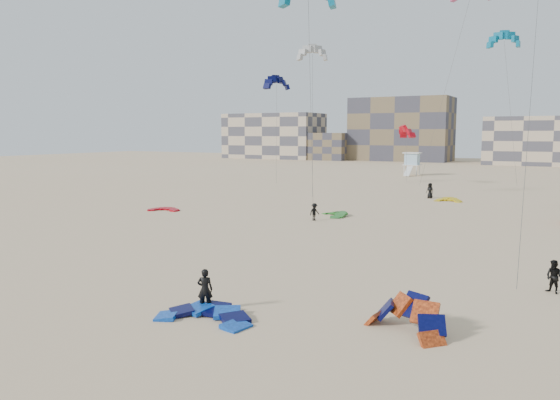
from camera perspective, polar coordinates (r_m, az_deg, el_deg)
The scene contains 19 objects.
ground at distance 28.11m, azimuth -5.92°, elevation -9.48°, with size 320.00×320.00×0.00m, color #CEB18A.
kite_ground_blue at distance 24.20m, azimuth -7.80°, elevation -12.26°, with size 3.89×4.04×0.74m, color blue, non-canonical shape.
kite_ground_orange at distance 23.15m, azimuth 12.97°, elevation -13.29°, with size 3.53×2.71×2.31m, color #F95B1D, non-canonical shape.
kite_ground_red at distance 57.62m, azimuth -12.03°, elevation -1.08°, with size 2.94×3.12×0.41m, color red, non-canonical shape.
kite_ground_green at distance 53.07m, azimuth 5.70°, elevation -1.65°, with size 3.15×3.29×0.75m, color #2C7D23, non-canonical shape.
kite_ground_yellow at distance 66.83m, azimuth 17.17°, elevation -0.14°, with size 2.89×2.99×0.77m, color yellow, non-canonical shape.
kitesurfer_main at distance 25.12m, azimuth -7.84°, elevation -9.25°, with size 0.70×0.46×1.91m, color black.
kitesurfer_b at distance 30.65m, azimuth 26.71°, elevation -7.19°, with size 0.82×0.64×1.68m, color black.
kitesurfer_c at distance 49.97m, azimuth 3.62°, elevation -1.25°, with size 1.03×0.59×1.59m, color black.
kitesurfer_e at distance 69.38m, azimuth 15.40°, elevation 0.95°, with size 0.92×0.60×1.88m, color black.
kite_fly_grey at distance 65.94m, azimuth 3.41°, elevation 14.96°, with size 4.84×7.32×17.30m.
kite_fly_navy at distance 80.84m, azimuth -0.35°, elevation 12.02°, with size 5.47×6.97×15.63m.
kite_fly_teal_b at distance 78.75m, azimuth 22.38°, elevation 15.10°, with size 4.81×4.62×19.89m.
kite_fly_red at distance 85.64m, azimuth 13.08°, elevation 6.86°, with size 5.36×6.74×8.68m.
lifeguard_tower_far at distance 106.51m, azimuth 13.62°, elevation 3.68°, with size 3.13×5.91×4.31m.
condo_west_a at distance 174.47m, azimuth -0.65°, elevation 6.70°, with size 30.00×15.00×14.00m, color #BFA98C.
condo_west_b at distance 162.61m, azimuth 12.55°, elevation 7.21°, with size 28.00×14.00×18.00m, color brown.
condo_mid at distance 152.26m, azimuth 26.77°, elevation 5.53°, with size 32.00×16.00×12.00m, color #BFA98C.
condo_fill_left at distance 163.81m, azimuth 5.15°, elevation 5.60°, with size 12.00×10.00×8.00m, color brown.
Camera 1 is at (15.37, -22.15, 7.96)m, focal length 35.00 mm.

